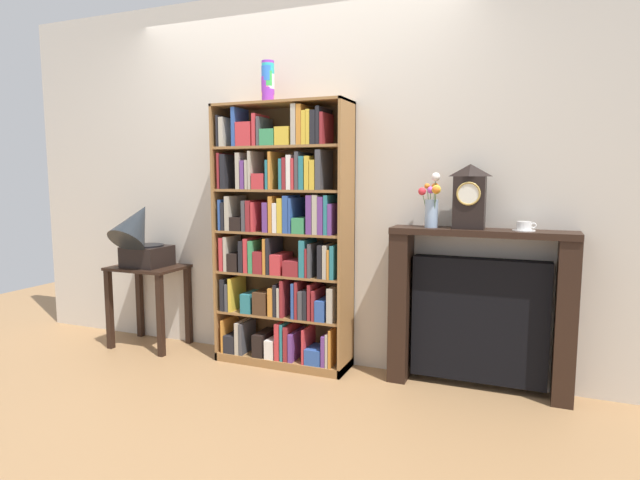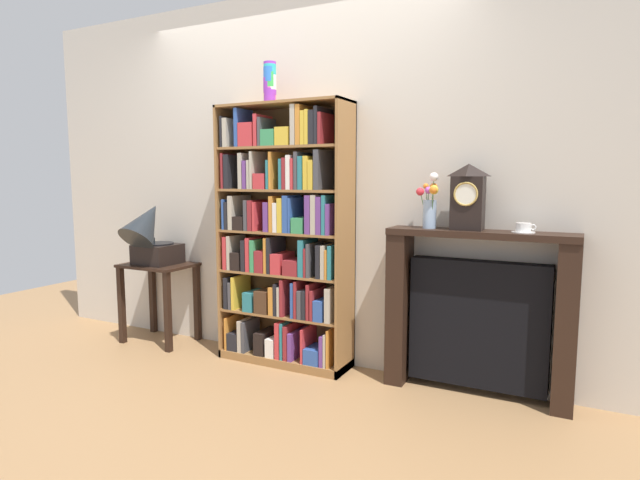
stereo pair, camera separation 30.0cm
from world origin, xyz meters
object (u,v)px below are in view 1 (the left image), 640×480
object	(u,v)px
gramophone	(140,235)
fireplace_mantel	(479,311)
bookshelf	(282,243)
side_table_left	(149,287)
mantel_clock	(470,197)
flower_vase	(432,203)
cup_stack	(268,82)
teacup_with_saucer	(524,227)

from	to	relation	value
gramophone	fireplace_mantel	size ratio (longest dim) A/B	0.51
bookshelf	side_table_left	world-z (taller)	bookshelf
mantel_clock	flower_vase	size ratio (longest dim) A/B	1.15
cup_stack	flower_vase	bearing A→B (deg)	3.17
bookshelf	fireplace_mantel	distance (m)	1.39
fireplace_mantel	mantel_clock	world-z (taller)	mantel_clock
flower_vase	bookshelf	bearing A→B (deg)	-177.98
fireplace_mantel	mantel_clock	bearing A→B (deg)	-164.31
flower_vase	gramophone	bearing A→B (deg)	-176.08
flower_vase	fireplace_mantel	bearing A→B (deg)	5.13
side_table_left	teacup_with_saucer	bearing A→B (deg)	1.77
gramophone	fireplace_mantel	distance (m)	2.53
cup_stack	teacup_with_saucer	size ratio (longest dim) A/B	2.05
side_table_left	bookshelf	bearing A→B (deg)	2.01
gramophone	flower_vase	distance (m)	2.21
cup_stack	side_table_left	distance (m)	1.85
gramophone	teacup_with_saucer	xyz separation A→B (m)	(2.73, 0.16, 0.15)
fireplace_mantel	flower_vase	size ratio (longest dim) A/B	3.21
bookshelf	flower_vase	xyz separation A→B (m)	(1.03, 0.04, 0.29)
mantel_clock	side_table_left	bearing A→B (deg)	-178.05
bookshelf	gramophone	distance (m)	1.16
cup_stack	fireplace_mantel	distance (m)	2.05
bookshelf	mantel_clock	world-z (taller)	bookshelf
cup_stack	gramophone	world-z (taller)	cup_stack
bookshelf	gramophone	world-z (taller)	bookshelf
bookshelf	fireplace_mantel	xyz separation A→B (m)	(1.33, 0.06, -0.38)
side_table_left	flower_vase	world-z (taller)	flower_vase
cup_stack	gramophone	size ratio (longest dim) A/B	0.49
gramophone	cup_stack	bearing A→B (deg)	4.69
side_table_left	gramophone	world-z (taller)	gramophone
bookshelf	cup_stack	size ratio (longest dim) A/B	6.66
cup_stack	side_table_left	size ratio (longest dim) A/B	0.43
cup_stack	gramophone	bearing A→B (deg)	-175.31
side_table_left	flower_vase	xyz separation A→B (m)	(2.19, 0.08, 0.70)
fireplace_mantel	flower_vase	distance (m)	0.74
fireplace_mantel	teacup_with_saucer	distance (m)	0.59
side_table_left	gramophone	distance (m)	0.43
cup_stack	bookshelf	bearing A→B (deg)	16.61
flower_vase	teacup_with_saucer	world-z (taller)	flower_vase
fireplace_mantel	teacup_with_saucer	size ratio (longest dim) A/B	8.22
side_table_left	mantel_clock	world-z (taller)	mantel_clock
mantel_clock	teacup_with_saucer	xyz separation A→B (m)	(0.32, 0.00, -0.17)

